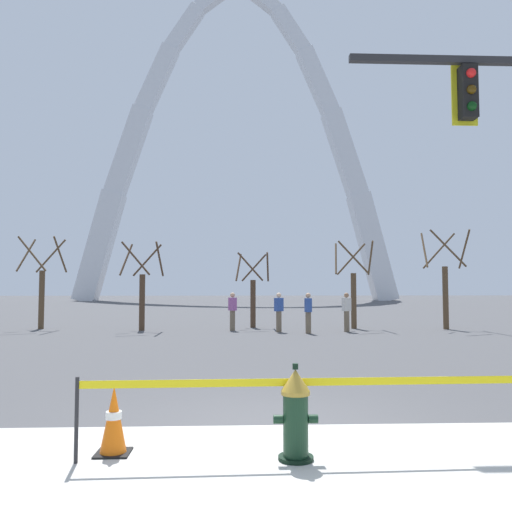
{
  "coord_description": "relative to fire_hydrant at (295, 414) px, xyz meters",
  "views": [
    {
      "loc": [
        -0.43,
        -6.71,
        1.77
      ],
      "look_at": [
        0.06,
        5.0,
        2.5
      ],
      "focal_mm": 36.43,
      "sensor_mm": 36.0,
      "label": 1
    }
  ],
  "objects": [
    {
      "name": "tree_right_mid",
      "position": [
        8.53,
        16.78,
        1.43
      ],
      "size": [
        1.97,
        1.98,
        4.27
      ],
      "color": "brown",
      "rests_on": "ground"
    },
    {
      "name": "monument_arch",
      "position": [
        -0.21,
        69.28,
        20.08
      ],
      "size": [
        46.27,
        3.04,
        47.34
      ],
      "color": "silver",
      "rests_on": "ground"
    },
    {
      "name": "pedestrian_near_trees",
      "position": [
        2.27,
        14.9,
        0.35
      ],
      "size": [
        0.26,
        0.37,
        1.59
      ],
      "color": "brown",
      "rests_on": "ground"
    },
    {
      "name": "tree_far_left",
      "position": [
        -9.07,
        17.69,
        1.31
      ],
      "size": [
        1.85,
        1.86,
        4.0
      ],
      "color": "brown",
      "rests_on": "ground"
    },
    {
      "name": "tree_left_mid",
      "position": [
        -4.53,
        16.68,
        1.18
      ],
      "size": [
        1.72,
        1.73,
        3.71
      ],
      "color": "#473323",
      "rests_on": "ground"
    },
    {
      "name": "caution_tape_barrier",
      "position": [
        0.4,
        0.05,
        0.14
      ],
      "size": [
        5.29,
        0.18,
        0.87
      ],
      "color": "#232326",
      "rests_on": "ground"
    },
    {
      "name": "fire_hydrant",
      "position": [
        0.0,
        0.0,
        0.0
      ],
      "size": [
        0.46,
        0.48,
        0.99
      ],
      "color": "black",
      "rests_on": "ground"
    },
    {
      "name": "pedestrian_walking_left",
      "position": [
        -0.71,
        16.43,
        0.35
      ],
      "size": [
        0.37,
        0.39,
        1.59
      ],
      "color": "brown",
      "rests_on": "ground"
    },
    {
      "name": "tree_center_left",
      "position": [
        0.21,
        18.11,
        1.03
      ],
      "size": [
        1.57,
        1.58,
        3.38
      ],
      "color": "#473323",
      "rests_on": "ground"
    },
    {
      "name": "tree_center_right",
      "position": [
        4.63,
        17.33,
        1.24
      ],
      "size": [
        1.77,
        1.78,
        3.83
      ],
      "color": "brown",
      "rests_on": "ground"
    },
    {
      "name": "pedestrian_standing_center",
      "position": [
        3.95,
        15.65,
        0.35
      ],
      "size": [
        0.39,
        0.33,
        1.59
      ],
      "color": "brown",
      "rests_on": "ground"
    },
    {
      "name": "pedestrian_walking_right",
      "position": [
        1.17,
        15.65,
        0.35
      ],
      "size": [
        0.39,
        0.35,
        1.59
      ],
      "color": "brown",
      "rests_on": "ground"
    },
    {
      "name": "traffic_cone_by_hydrant",
      "position": [
        -1.92,
        0.27,
        -0.11
      ],
      "size": [
        0.36,
        0.36,
        0.73
      ],
      "color": "black",
      "rests_on": "ground"
    },
    {
      "name": "ground_plane",
      "position": [
        -0.21,
        1.28,
        -0.47
      ],
      "size": [
        240.0,
        240.0,
        0.0
      ],
      "primitive_type": "plane",
      "color": "#474749"
    }
  ]
}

